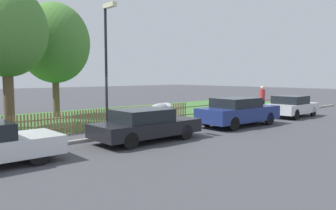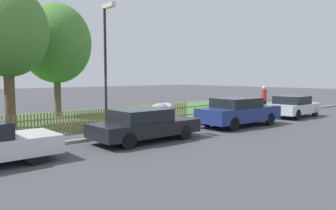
# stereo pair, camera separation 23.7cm
# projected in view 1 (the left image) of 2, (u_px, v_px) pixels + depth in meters

# --- Properties ---
(ground_plane) EXTENTS (120.00, 120.00, 0.00)m
(ground_plane) POSITION_uv_depth(u_px,v_px,m) (132.00, 136.00, 13.91)
(ground_plane) COLOR #424247
(kerb_stone) EXTENTS (41.77, 0.20, 0.12)m
(kerb_stone) POSITION_uv_depth(u_px,v_px,m) (131.00, 134.00, 13.98)
(kerb_stone) COLOR gray
(kerb_stone) RESTS_ON ground
(grass_strip) EXTENTS (41.77, 9.31, 0.01)m
(grass_strip) POSITION_uv_depth(u_px,v_px,m) (64.00, 120.00, 18.98)
(grass_strip) COLOR #3D7033
(grass_strip) RESTS_ON ground
(park_fence) EXTENTS (41.77, 0.05, 1.00)m
(park_fence) POSITION_uv_depth(u_px,v_px,m) (105.00, 119.00, 15.48)
(park_fence) COLOR olive
(park_fence) RESTS_ON ground
(parked_car_black_saloon) EXTENTS (4.32, 1.83, 1.26)m
(parked_car_black_saloon) POSITION_uv_depth(u_px,v_px,m) (145.00, 125.00, 12.69)
(parked_car_black_saloon) COLOR black
(parked_car_black_saloon) RESTS_ON ground
(parked_car_navy_estate) EXTENTS (4.64, 2.02, 1.43)m
(parked_car_navy_estate) POSITION_uv_depth(u_px,v_px,m) (238.00, 111.00, 16.59)
(parked_car_navy_estate) COLOR navy
(parked_car_navy_estate) RESTS_ON ground
(parked_car_red_compact) EXTENTS (3.86, 1.95, 1.32)m
(parked_car_red_compact) POSITION_uv_depth(u_px,v_px,m) (291.00, 106.00, 20.28)
(parked_car_red_compact) COLOR silver
(parked_car_red_compact) RESTS_ON ground
(covered_motorcycle) EXTENTS (1.95, 0.88, 1.14)m
(covered_motorcycle) POSITION_uv_depth(u_px,v_px,m) (161.00, 112.00, 16.88)
(covered_motorcycle) COLOR black
(covered_motorcycle) RESTS_ON ground
(tree_mid_park) EXTENTS (3.84, 3.84, 6.89)m
(tree_mid_park) POSITION_uv_depth(u_px,v_px,m) (6.00, 31.00, 15.51)
(tree_mid_park) COLOR brown
(tree_mid_park) RESTS_ON ground
(tree_far_left) EXTENTS (4.26, 4.26, 7.00)m
(tree_far_left) POSITION_uv_depth(u_px,v_px,m) (55.00, 43.00, 20.02)
(tree_far_left) COLOR brown
(tree_far_left) RESTS_ON ground
(pedestrian_near_fence) EXTENTS (0.45, 0.45, 1.88)m
(pedestrian_near_fence) POSITION_uv_depth(u_px,v_px,m) (262.00, 98.00, 21.85)
(pedestrian_near_fence) COLOR black
(pedestrian_near_fence) RESTS_ON ground
(street_lamp) EXTENTS (0.20, 0.79, 5.45)m
(street_lamp) POSITION_uv_depth(u_px,v_px,m) (107.00, 54.00, 13.49)
(street_lamp) COLOR black
(street_lamp) RESTS_ON ground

